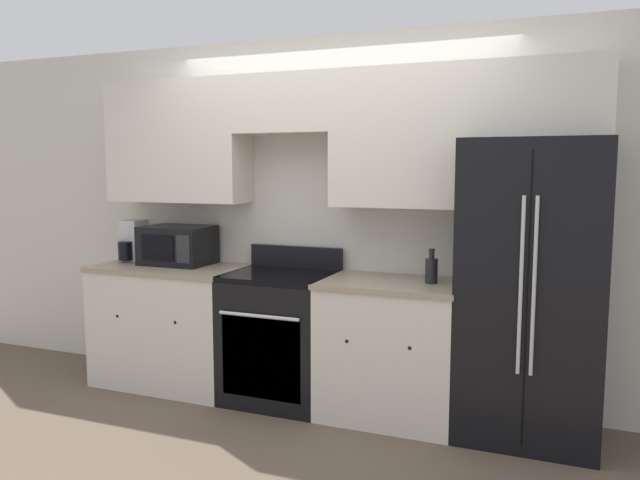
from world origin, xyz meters
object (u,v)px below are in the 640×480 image
(refrigerator, at_px, (531,289))
(microwave, at_px, (178,245))
(oven_range, at_px, (280,336))
(bottle, at_px, (431,270))

(refrigerator, bearing_deg, microwave, 179.61)
(oven_range, xyz_separation_m, refrigerator, (1.68, 0.07, 0.45))
(bottle, bearing_deg, oven_range, -178.69)
(oven_range, height_order, refrigerator, refrigerator)
(oven_range, distance_m, refrigerator, 1.74)
(microwave, relative_size, bottle, 2.30)
(oven_range, distance_m, microwave, 1.10)
(microwave, distance_m, bottle, 1.98)
(refrigerator, distance_m, microwave, 2.59)
(refrigerator, bearing_deg, bottle, -175.72)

